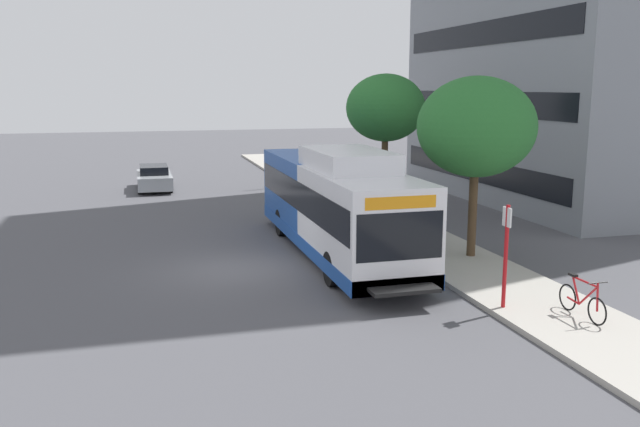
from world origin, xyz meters
TOP-DOWN VIEW (x-y plane):
  - ground_plane at (0.00, 8.00)m, footprint 120.00×120.00m
  - sidewalk_curb at (7.00, 6.00)m, footprint 3.00×56.00m
  - transit_bus at (3.54, 1.05)m, footprint 2.58×12.25m
  - bus_stop_sign_pole at (5.89, -5.78)m, footprint 0.10×0.36m
  - bicycle_parked at (7.29, -6.95)m, footprint 0.52×1.76m
  - street_tree_near_stop at (7.61, -0.87)m, footprint 3.74×3.74m
  - street_tree_mid_block at (7.69, 7.29)m, footprint 3.41×3.41m
  - parked_car_far_lane at (-1.89, 17.44)m, footprint 1.80×4.50m
  - lattice_comm_tower at (24.03, 21.84)m, footprint 1.10×1.10m

SIDE VIEW (x-z plane):
  - ground_plane at x=0.00m, z-range 0.00..0.00m
  - sidewalk_curb at x=7.00m, z-range 0.00..0.14m
  - bicycle_parked at x=7.29m, z-range 0.05..1.07m
  - parked_car_far_lane at x=-1.89m, z-range 0.00..1.33m
  - bus_stop_sign_pole at x=5.89m, z-range 0.35..2.95m
  - transit_bus at x=3.54m, z-range -0.12..3.53m
  - street_tree_near_stop at x=7.61m, z-range 1.42..7.20m
  - street_tree_mid_block at x=7.69m, z-range 1.66..7.66m
  - lattice_comm_tower at x=24.03m, z-range -5.26..26.65m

